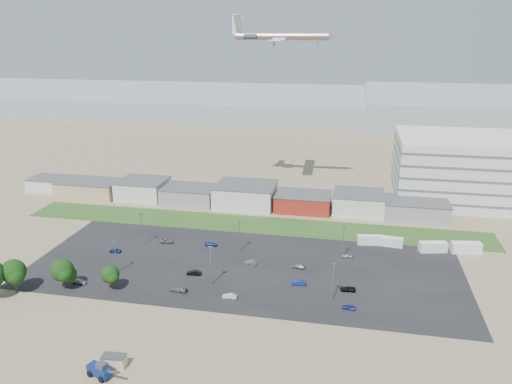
% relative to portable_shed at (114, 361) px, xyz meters
% --- Properties ---
extents(ground, '(700.00, 700.00, 0.00)m').
position_rel_portable_shed_xyz_m(ground, '(10.70, 27.97, -1.22)').
color(ground, '#836E53').
rests_on(ground, ground).
extents(parking_lot, '(120.00, 50.00, 0.01)m').
position_rel_portable_shed_xyz_m(parking_lot, '(15.70, 47.97, -1.21)').
color(parking_lot, black).
rests_on(parking_lot, ground).
extents(grass_strip, '(160.00, 16.00, 0.02)m').
position_rel_portable_shed_xyz_m(grass_strip, '(10.70, 79.97, -1.21)').
color(grass_strip, '#2B491B').
rests_on(grass_strip, ground).
extents(hills_backdrop, '(700.00, 200.00, 9.00)m').
position_rel_portable_shed_xyz_m(hills_backdrop, '(50.70, 342.97, 3.28)').
color(hills_backdrop, gray).
rests_on(hills_backdrop, ground).
extents(building_row, '(170.00, 20.00, 8.00)m').
position_rel_portable_shed_xyz_m(building_row, '(-6.30, 98.97, 2.78)').
color(building_row, silver).
rests_on(building_row, ground).
extents(parking_garage, '(80.00, 40.00, 25.00)m').
position_rel_portable_shed_xyz_m(parking_garage, '(100.70, 122.97, 11.28)').
color(parking_garage, silver).
rests_on(parking_garage, ground).
extents(portable_shed, '(4.97, 2.79, 2.43)m').
position_rel_portable_shed_xyz_m(portable_shed, '(0.00, 0.00, 0.00)').
color(portable_shed, beige).
rests_on(portable_shed, ground).
extents(telehandler, '(8.43, 5.22, 3.33)m').
position_rel_portable_shed_xyz_m(telehandler, '(-1.36, -3.40, 0.45)').
color(telehandler, navy).
rests_on(telehandler, ground).
extents(box_trailer_a, '(7.92, 3.45, 2.87)m').
position_rel_portable_shed_xyz_m(box_trailer_a, '(50.50, 70.62, 0.22)').
color(box_trailer_a, silver).
rests_on(box_trailer_a, ground).
extents(box_trailer_b, '(7.76, 3.18, 2.83)m').
position_rel_portable_shed_xyz_m(box_trailer_b, '(56.64, 70.62, 0.20)').
color(box_trailer_b, silver).
rests_on(box_trailer_b, ground).
extents(box_trailer_c, '(8.56, 4.39, 3.07)m').
position_rel_portable_shed_xyz_m(box_trailer_c, '(68.95, 68.77, 0.32)').
color(box_trailer_c, silver).
rests_on(box_trailer_c, ground).
extents(box_trailer_d, '(9.03, 4.10, 3.26)m').
position_rel_portable_shed_xyz_m(box_trailer_d, '(78.53, 69.98, 0.42)').
color(box_trailer_d, silver).
rests_on(box_trailer_d, ground).
extents(tree_left, '(6.67, 6.67, 10.00)m').
position_rel_portable_shed_xyz_m(tree_left, '(-38.13, 22.53, 3.78)').
color(tree_left, black).
rests_on(tree_left, ground).
extents(tree_mid, '(6.22, 6.22, 9.33)m').
position_rel_portable_shed_xyz_m(tree_mid, '(-27.12, 26.43, 3.45)').
color(tree_mid, black).
rests_on(tree_mid, ground).
extents(tree_right, '(4.36, 4.36, 6.54)m').
position_rel_portable_shed_xyz_m(tree_right, '(-26.06, 27.46, 2.06)').
color(tree_right, black).
rests_on(tree_right, ground).
extents(tree_near, '(4.97, 4.97, 7.45)m').
position_rel_portable_shed_xyz_m(tree_near, '(-15.03, 28.52, 2.51)').
color(tree_near, black).
rests_on(tree_near, ground).
extents(lightpole_front_l, '(1.11, 0.46, 9.44)m').
position_rel_portable_shed_xyz_m(lightpole_front_l, '(-17.79, 37.28, 3.50)').
color(lightpole_front_l, slate).
rests_on(lightpole_front_l, ground).
extents(lightpole_front_m, '(1.27, 0.53, 10.83)m').
position_rel_portable_shed_xyz_m(lightpole_front_m, '(9.47, 35.94, 4.20)').
color(lightpole_front_m, slate).
rests_on(lightpole_front_m, ground).
extents(lightpole_front_r, '(1.14, 0.48, 9.73)m').
position_rel_portable_shed_xyz_m(lightpole_front_r, '(40.85, 34.59, 3.65)').
color(lightpole_front_r, slate).
rests_on(lightpole_front_r, ground).
extents(lightpole_back_l, '(1.21, 0.51, 10.30)m').
position_rel_portable_shed_xyz_m(lightpole_back_l, '(-18.43, 56.12, 3.94)').
color(lightpole_back_l, slate).
rests_on(lightpole_back_l, ground).
extents(lightpole_back_m, '(1.15, 0.48, 9.78)m').
position_rel_portable_shed_xyz_m(lightpole_back_m, '(11.98, 57.60, 3.67)').
color(lightpole_back_m, slate).
rests_on(lightpole_back_m, ground).
extents(lightpole_back_r, '(1.19, 0.50, 10.12)m').
position_rel_portable_shed_xyz_m(lightpole_back_r, '(42.58, 58.53, 3.85)').
color(lightpole_back_r, slate).
rests_on(lightpole_back_r, ground).
extents(airliner, '(43.66, 30.74, 12.55)m').
position_rel_portable_shed_xyz_m(airliner, '(14.96, 116.93, 60.01)').
color(airliner, silver).
extents(parked_car_0, '(4.04, 2.02, 1.10)m').
position_rel_portable_shed_xyz_m(parked_car_0, '(44.54, 39.57, -0.67)').
color(parked_car_0, black).
rests_on(parked_car_0, ground).
extents(parked_car_1, '(4.06, 1.57, 1.32)m').
position_rel_portable_shed_xyz_m(parked_car_1, '(31.81, 40.26, -0.56)').
color(parked_car_1, navy).
rests_on(parked_car_1, ground).
extents(parked_car_2, '(3.34, 1.64, 1.10)m').
position_rel_portable_shed_xyz_m(parked_car_2, '(44.94, 30.75, -0.67)').
color(parked_car_2, navy).
rests_on(parked_car_2, ground).
extents(parked_car_3, '(4.68, 2.38, 1.30)m').
position_rel_portable_shed_xyz_m(parked_car_3, '(2.24, 30.81, -0.56)').
color(parked_car_3, '#595B5E').
rests_on(parked_car_3, ground).
extents(parked_car_4, '(4.01, 1.57, 1.30)m').
position_rel_portable_shed_xyz_m(parked_car_4, '(3.27, 40.22, -0.57)').
color(parked_car_4, black).
rests_on(parked_car_4, ground).
extents(parked_car_5, '(3.57, 1.47, 1.21)m').
position_rel_portable_shed_xyz_m(parked_car_5, '(-24.40, 49.44, -0.61)').
color(parked_car_5, navy).
rests_on(parked_car_5, ground).
extents(parked_car_6, '(4.00, 1.89, 1.13)m').
position_rel_portable_shed_xyz_m(parked_car_6, '(2.51, 59.70, -0.65)').
color(parked_car_6, navy).
rests_on(parked_car_6, ground).
extents(parked_car_7, '(3.50, 1.43, 1.13)m').
position_rel_portable_shed_xyz_m(parked_car_7, '(17.00, 49.63, -0.65)').
color(parked_car_7, '#A5A5AA').
rests_on(parked_car_7, ground).
extents(parked_car_8, '(3.34, 1.60, 1.10)m').
position_rel_portable_shed_xyz_m(parked_car_8, '(44.00, 59.76, -0.67)').
color(parked_car_8, '#A5A5AA').
rests_on(parked_car_8, ground).
extents(parked_car_9, '(4.29, 2.06, 1.18)m').
position_rel_portable_shed_xyz_m(parked_car_9, '(-11.84, 59.21, -0.63)').
color(parked_car_9, '#595B5E').
rests_on(parked_car_9, ground).
extents(parked_car_10, '(4.06, 1.92, 1.14)m').
position_rel_portable_shed_xyz_m(parked_car_10, '(-24.68, 29.66, -0.64)').
color(parked_car_10, '#A5A5AA').
rests_on(parked_car_10, ground).
extents(parked_car_12, '(4.08, 2.00, 1.14)m').
position_rel_portable_shed_xyz_m(parked_car_12, '(30.56, 49.87, -0.64)').
color(parked_car_12, '#A5A5AA').
rests_on(parked_car_12, ground).
extents(parked_car_13, '(3.72, 1.60, 1.19)m').
position_rel_portable_shed_xyz_m(parked_car_13, '(15.84, 30.08, -0.62)').
color(parked_car_13, silver).
rests_on(parked_car_13, ground).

